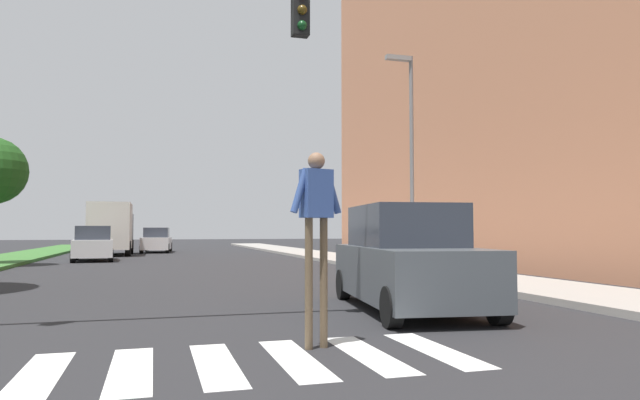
{
  "coord_description": "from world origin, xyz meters",
  "views": [
    {
      "loc": [
        -0.69,
        1.47,
        1.49
      ],
      "look_at": [
        3.32,
        15.1,
        2.26
      ],
      "focal_mm": 31.72,
      "sensor_mm": 36.0,
      "label": 1
    }
  ],
  "objects_px": {
    "pedestrian_performer": "(316,217)",
    "street_lamp_right": "(409,142)",
    "suv_crossing": "(407,260)",
    "sedan_distant": "(157,241)",
    "sedan_midblock": "(93,245)",
    "truck_box_delivery": "(112,228)"
  },
  "relations": [
    {
      "from": "pedestrian_performer",
      "to": "sedan_midblock",
      "type": "xyz_separation_m",
      "value": [
        -4.84,
        22.9,
        -0.87
      ]
    },
    {
      "from": "street_lamp_right",
      "to": "sedan_midblock",
      "type": "height_order",
      "value": "street_lamp_right"
    },
    {
      "from": "truck_box_delivery",
      "to": "suv_crossing",
      "type": "bearing_deg",
      "value": -75.12
    },
    {
      "from": "suv_crossing",
      "to": "sedan_distant",
      "type": "height_order",
      "value": "suv_crossing"
    },
    {
      "from": "suv_crossing",
      "to": "sedan_distant",
      "type": "bearing_deg",
      "value": 98.25
    },
    {
      "from": "street_lamp_right",
      "to": "truck_box_delivery",
      "type": "bearing_deg",
      "value": 120.96
    },
    {
      "from": "suv_crossing",
      "to": "sedan_midblock",
      "type": "height_order",
      "value": "suv_crossing"
    },
    {
      "from": "pedestrian_performer",
      "to": "suv_crossing",
      "type": "bearing_deg",
      "value": 47.63
    },
    {
      "from": "truck_box_delivery",
      "to": "street_lamp_right",
      "type": "bearing_deg",
      "value": -59.04
    },
    {
      "from": "pedestrian_performer",
      "to": "suv_crossing",
      "type": "xyz_separation_m",
      "value": [
        2.61,
        2.86,
        -0.73
      ]
    },
    {
      "from": "pedestrian_performer",
      "to": "street_lamp_right",
      "type": "bearing_deg",
      "value": 59.27
    },
    {
      "from": "street_lamp_right",
      "to": "sedan_distant",
      "type": "distance_m",
      "value": 23.97
    },
    {
      "from": "suv_crossing",
      "to": "truck_box_delivery",
      "type": "height_order",
      "value": "truck_box_delivery"
    },
    {
      "from": "sedan_distant",
      "to": "truck_box_delivery",
      "type": "height_order",
      "value": "truck_box_delivery"
    },
    {
      "from": "sedan_midblock",
      "to": "sedan_distant",
      "type": "height_order",
      "value": "sedan_midblock"
    },
    {
      "from": "sedan_midblock",
      "to": "pedestrian_performer",
      "type": "bearing_deg",
      "value": -78.06
    },
    {
      "from": "street_lamp_right",
      "to": "suv_crossing",
      "type": "distance_m",
      "value": 9.81
    },
    {
      "from": "pedestrian_performer",
      "to": "sedan_distant",
      "type": "height_order",
      "value": "pedestrian_performer"
    },
    {
      "from": "suv_crossing",
      "to": "sedan_distant",
      "type": "xyz_separation_m",
      "value": [
        -4.4,
        30.33,
        -0.15
      ]
    },
    {
      "from": "sedan_midblock",
      "to": "truck_box_delivery",
      "type": "distance_m",
      "value": 6.57
    },
    {
      "from": "suv_crossing",
      "to": "sedan_distant",
      "type": "distance_m",
      "value": 30.65
    },
    {
      "from": "street_lamp_right",
      "to": "truck_box_delivery",
      "type": "height_order",
      "value": "street_lamp_right"
    }
  ]
}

